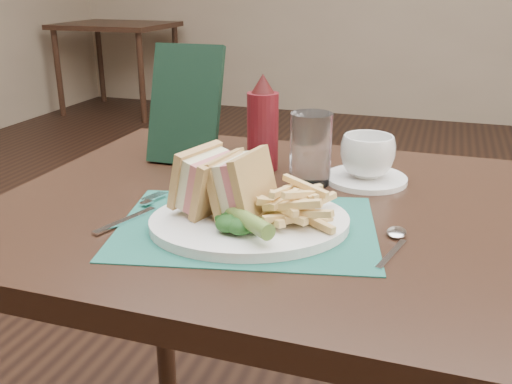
# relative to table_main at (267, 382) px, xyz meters

# --- Properties ---
(floor) EXTENTS (7.00, 7.00, 0.00)m
(floor) POSITION_rel_table_main_xyz_m (0.00, 0.50, -0.38)
(floor) COLOR black
(floor) RESTS_ON ground
(wall_back) EXTENTS (6.00, 0.00, 6.00)m
(wall_back) POSITION_rel_table_main_xyz_m (0.00, 4.00, -0.38)
(wall_back) COLOR gray
(wall_back) RESTS_ON ground
(table_main) EXTENTS (0.90, 0.75, 0.75)m
(table_main) POSITION_rel_table_main_xyz_m (0.00, 0.00, 0.00)
(table_main) COLOR black
(table_main) RESTS_ON ground
(table_bg_left) EXTENTS (0.90, 0.75, 0.75)m
(table_bg_left) POSITION_rel_table_main_xyz_m (-2.43, 3.50, 0.00)
(table_bg_left) COLOR black
(table_bg_left) RESTS_ON ground
(placemat) EXTENTS (0.44, 0.35, 0.00)m
(placemat) POSITION_rel_table_main_xyz_m (0.00, -0.11, 0.38)
(placemat) COLOR #1B594C
(placemat) RESTS_ON table_main
(plate) EXTENTS (0.37, 0.34, 0.01)m
(plate) POSITION_rel_table_main_xyz_m (0.01, -0.12, 0.38)
(plate) COLOR white
(plate) RESTS_ON placemat
(sandwich_half_a) EXTENTS (0.10, 0.12, 0.10)m
(sandwich_half_a) POSITION_rel_table_main_xyz_m (-0.09, -0.10, 0.44)
(sandwich_half_a) COLOR tan
(sandwich_half_a) RESTS_ON plate
(sandwich_half_b) EXTENTS (0.09, 0.11, 0.10)m
(sandwich_half_b) POSITION_rel_table_main_xyz_m (-0.03, -0.11, 0.44)
(sandwich_half_b) COLOR tan
(sandwich_half_b) RESTS_ON plate
(kale_garnish) EXTENTS (0.11, 0.08, 0.03)m
(kale_garnish) POSITION_rel_table_main_xyz_m (0.01, -0.17, 0.41)
(kale_garnish) COLOR #163C15
(kale_garnish) RESTS_ON plate
(pickle_spear) EXTENTS (0.11, 0.09, 0.03)m
(pickle_spear) POSITION_rel_table_main_xyz_m (0.02, -0.17, 0.41)
(pickle_spear) COLOR #51742C
(pickle_spear) RESTS_ON plate
(fries_pile) EXTENTS (0.18, 0.20, 0.06)m
(fries_pile) POSITION_rel_table_main_xyz_m (0.07, -0.11, 0.42)
(fries_pile) COLOR #E8C174
(fries_pile) RESTS_ON plate
(fork) EXTENTS (0.08, 0.17, 0.01)m
(fork) POSITION_rel_table_main_xyz_m (-0.18, -0.13, 0.38)
(fork) COLOR silver
(fork) RESTS_ON placemat
(spoon) EXTENTS (0.07, 0.15, 0.01)m
(spoon) POSITION_rel_table_main_xyz_m (0.22, -0.12, 0.38)
(spoon) COLOR silver
(spoon) RESTS_ON table_main
(saucer) EXTENTS (0.17, 0.17, 0.01)m
(saucer) POSITION_rel_table_main_xyz_m (0.14, 0.15, 0.38)
(saucer) COLOR white
(saucer) RESTS_ON table_main
(coffee_cup) EXTENTS (0.13, 0.13, 0.08)m
(coffee_cup) POSITION_rel_table_main_xyz_m (0.14, 0.15, 0.42)
(coffee_cup) COLOR white
(coffee_cup) RESTS_ON saucer
(drinking_glass) EXTENTS (0.10, 0.10, 0.13)m
(drinking_glass) POSITION_rel_table_main_xyz_m (0.04, 0.11, 0.44)
(drinking_glass) COLOR white
(drinking_glass) RESTS_ON table_main
(ketchup_bottle) EXTENTS (0.07, 0.07, 0.19)m
(ketchup_bottle) POSITION_rel_table_main_xyz_m (-0.06, 0.16, 0.47)
(ketchup_bottle) COLOR #520E14
(ketchup_bottle) RESTS_ON table_main
(check_presenter) EXTENTS (0.15, 0.09, 0.23)m
(check_presenter) POSITION_rel_table_main_xyz_m (-0.23, 0.17, 0.49)
(check_presenter) COLOR black
(check_presenter) RESTS_ON table_main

